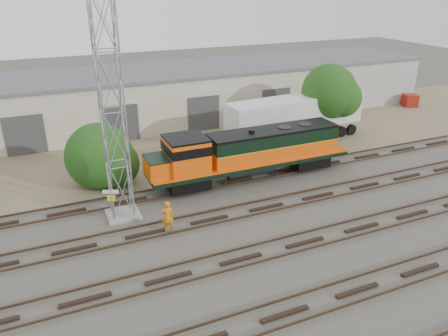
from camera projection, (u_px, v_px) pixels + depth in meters
name	position (u px, v px, depth m)	size (l,w,h in m)	color
ground	(278.00, 219.00, 27.15)	(140.00, 140.00, 0.00)	#47423A
dirt_strip	(195.00, 143.00, 39.75)	(80.00, 16.00, 0.02)	#726047
tracks	(305.00, 242.00, 24.59)	(80.00, 20.40, 0.28)	black
warehouse	(169.00, 94.00, 45.42)	(58.40, 10.40, 5.30)	beige
locomotive	(248.00, 152.00, 31.63)	(15.44, 2.71, 3.71)	black
signal_tower	(113.00, 114.00, 24.91)	(2.00, 2.00, 13.53)	gray
sign_post	(111.00, 200.00, 26.08)	(0.88, 0.40, 2.28)	gray
worker	(168.00, 217.00, 25.43)	(0.73, 0.48, 1.99)	orange
semi_trailer	(299.00, 114.00, 39.25)	(13.48, 3.69, 4.10)	silver
dumpster_blue	(321.00, 107.00, 48.04)	(1.60, 1.50, 1.50)	navy
dumpster_red	(410.00, 101.00, 50.72)	(1.50, 1.40, 1.40)	maroon
tree_mid	(104.00, 158.00, 31.01)	(5.05, 4.81, 4.81)	#382619
tree_east	(332.00, 93.00, 39.74)	(5.26, 5.01, 6.76)	#382619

